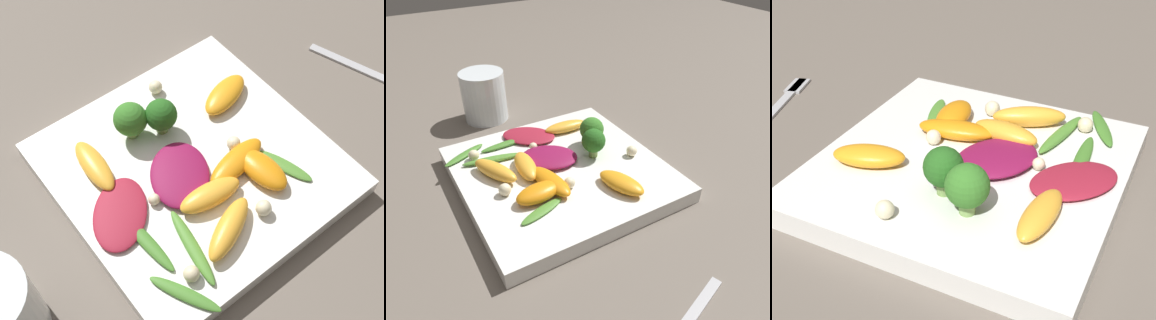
# 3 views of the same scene
# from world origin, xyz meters

# --- Properties ---
(ground_plane) EXTENTS (2.40, 2.40, 0.00)m
(ground_plane) POSITION_xyz_m (0.00, 0.00, 0.00)
(ground_plane) COLOR #6B6056
(plate) EXTENTS (0.28, 0.28, 0.02)m
(plate) POSITION_xyz_m (0.00, 0.00, 0.01)
(plate) COLOR white
(plate) RESTS_ON ground_plane
(fork) EXTENTS (0.07, 0.17, 0.01)m
(fork) POSITION_xyz_m (-0.28, 0.04, 0.00)
(fork) COLOR #B2B2B7
(fork) RESTS_ON ground_plane
(radicchio_leaf_0) EXTENTS (0.10, 0.11, 0.01)m
(radicchio_leaf_0) POSITION_xyz_m (0.02, 0.01, 0.03)
(radicchio_leaf_0) COLOR maroon
(radicchio_leaf_0) RESTS_ON plate
(radicchio_leaf_1) EXTENTS (0.10, 0.10, 0.01)m
(radicchio_leaf_1) POSITION_xyz_m (0.10, 0.01, 0.03)
(radicchio_leaf_1) COLOR maroon
(radicchio_leaf_1) RESTS_ON plate
(orange_segment_0) EXTENTS (0.08, 0.06, 0.02)m
(orange_segment_0) POSITION_xyz_m (0.03, 0.09, 0.03)
(orange_segment_0) COLOR #FCAD33
(orange_segment_0) RESTS_ON plate
(orange_segment_1) EXTENTS (0.08, 0.05, 0.02)m
(orange_segment_1) POSITION_xyz_m (-0.09, -0.05, 0.03)
(orange_segment_1) COLOR orange
(orange_segment_1) RESTS_ON plate
(orange_segment_2) EXTENTS (0.03, 0.08, 0.02)m
(orange_segment_2) POSITION_xyz_m (0.09, -0.06, 0.03)
(orange_segment_2) COLOR #FCAD33
(orange_segment_2) RESTS_ON plate
(orange_segment_3) EXTENTS (0.07, 0.04, 0.02)m
(orange_segment_3) POSITION_xyz_m (0.02, 0.05, 0.03)
(orange_segment_3) COLOR #FCAD33
(orange_segment_3) RESTS_ON plate
(orange_segment_4) EXTENTS (0.08, 0.04, 0.02)m
(orange_segment_4) POSITION_xyz_m (-0.03, 0.03, 0.03)
(orange_segment_4) COLOR orange
(orange_segment_4) RESTS_ON plate
(orange_segment_5) EXTENTS (0.04, 0.07, 0.02)m
(orange_segment_5) POSITION_xyz_m (-0.05, 0.06, 0.03)
(orange_segment_5) COLOR orange
(orange_segment_5) RESTS_ON plate
(broccoli_floret_0) EXTENTS (0.04, 0.04, 0.05)m
(broccoli_floret_0) POSITION_xyz_m (0.03, -0.07, 0.05)
(broccoli_floret_0) COLOR #84AD5B
(broccoli_floret_0) RESTS_ON plate
(broccoli_floret_1) EXTENTS (0.04, 0.04, 0.05)m
(broccoli_floret_1) POSITION_xyz_m (-0.00, -0.06, 0.05)
(broccoli_floret_1) COLOR #7A9E51
(broccoli_floret_1) RESTS_ON plate
(arugula_sprig_0) EXTENTS (0.03, 0.09, 0.01)m
(arugula_sprig_0) POSITION_xyz_m (0.06, 0.08, 0.03)
(arugula_sprig_0) COLOR #518E33
(arugula_sprig_0) RESTS_ON plate
(arugula_sprig_1) EXTENTS (0.03, 0.07, 0.00)m
(arugula_sprig_1) POSITION_xyz_m (-0.07, 0.07, 0.03)
(arugula_sprig_1) COLOR #518E33
(arugula_sprig_1) RESTS_ON plate
(arugula_sprig_2) EXTENTS (0.02, 0.09, 0.01)m
(arugula_sprig_2) POSITION_xyz_m (0.10, 0.04, 0.03)
(arugula_sprig_2) COLOR #47842D
(arugula_sprig_2) RESTS_ON plate
(arugula_sprig_3) EXTENTS (0.05, 0.07, 0.01)m
(arugula_sprig_3) POSITION_xyz_m (0.10, 0.11, 0.03)
(arugula_sprig_3) COLOR #47842D
(arugula_sprig_3) RESTS_ON plate
(macadamia_nut_0) EXTENTS (0.02, 0.02, 0.02)m
(macadamia_nut_0) POSITION_xyz_m (-0.03, -0.11, 0.03)
(macadamia_nut_0) COLOR beige
(macadamia_nut_0) RESTS_ON plate
(macadamia_nut_1) EXTENTS (0.01, 0.01, 0.01)m
(macadamia_nut_1) POSITION_xyz_m (0.06, 0.01, 0.03)
(macadamia_nut_1) COLOR beige
(macadamia_nut_1) RESTS_ON plate
(macadamia_nut_2) EXTENTS (0.02, 0.02, 0.02)m
(macadamia_nut_2) POSITION_xyz_m (-0.02, 0.09, 0.03)
(macadamia_nut_2) COLOR beige
(macadamia_nut_2) RESTS_ON plate
(macadamia_nut_3) EXTENTS (0.02, 0.02, 0.02)m
(macadamia_nut_3) POSITION_xyz_m (-0.05, 0.01, 0.03)
(macadamia_nut_3) COLOR beige
(macadamia_nut_3) RESTS_ON plate
(macadamia_nut_4) EXTENTS (0.02, 0.02, 0.02)m
(macadamia_nut_4) POSITION_xyz_m (0.08, 0.10, 0.03)
(macadamia_nut_4) COLOR beige
(macadamia_nut_4) RESTS_ON plate
(macadamia_nut_5) EXTENTS (0.01, 0.01, 0.01)m
(macadamia_nut_5) POSITION_xyz_m (0.04, 0.04, 0.03)
(macadamia_nut_5) COLOR beige
(macadamia_nut_5) RESTS_ON plate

